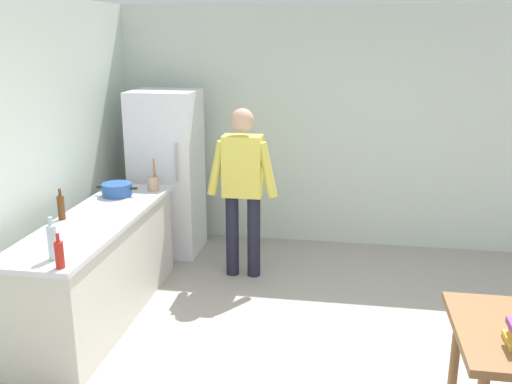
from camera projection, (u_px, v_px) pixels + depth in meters
wall_back at (344, 128)px, 6.31m from camera, size 6.40×0.12×2.70m
kitchen_counter at (100, 267)px, 4.78m from camera, size 0.64×2.20×0.90m
refrigerator at (167, 173)px, 6.16m from camera, size 0.70×0.67×1.80m
person at (243, 182)px, 5.46m from camera, size 0.70×0.22×1.70m
cooking_pot at (117, 190)px, 5.27m from camera, size 0.40×0.28×0.12m
utensil_jar at (153, 183)px, 5.45m from camera, size 0.11×0.11×0.32m
bottle_water_clear at (52, 242)px, 3.77m from camera, size 0.07×0.07×0.30m
bottle_sauce_red at (59, 254)px, 3.63m from camera, size 0.06×0.06×0.24m
bottle_beer_brown at (61, 207)px, 4.59m from camera, size 0.06×0.06×0.26m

